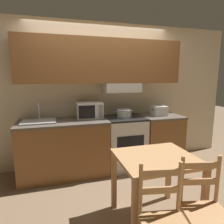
# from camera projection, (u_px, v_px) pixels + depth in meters

# --- Properties ---
(ground_plane) EXTENTS (16.00, 16.00, 0.00)m
(ground_plane) POSITION_uv_depth(u_px,v_px,m) (101.00, 161.00, 3.86)
(ground_plane) COLOR #7F664C
(wall_back) EXTENTS (5.20, 0.38, 2.55)m
(wall_back) POSITION_uv_depth(u_px,v_px,m) (102.00, 79.00, 3.53)
(wall_back) COLOR beige
(wall_back) RESTS_ON ground_plane
(lower_counter_main) EXTENTS (1.42, 0.68, 0.91)m
(lower_counter_main) POSITION_uv_depth(u_px,v_px,m) (64.00, 148.00, 3.28)
(lower_counter_main) COLOR brown
(lower_counter_main) RESTS_ON ground_plane
(lower_counter_right_stub) EXTENTS (0.71, 0.68, 0.91)m
(lower_counter_right_stub) POSITION_uv_depth(u_px,v_px,m) (159.00, 139.00, 3.76)
(lower_counter_right_stub) COLOR brown
(lower_counter_right_stub) RESTS_ON ground_plane
(stove_range) EXTENTS (0.67, 0.64, 0.91)m
(stove_range) POSITION_uv_depth(u_px,v_px,m) (124.00, 142.00, 3.58)
(stove_range) COLOR silver
(stove_range) RESTS_ON ground_plane
(cooking_pot) EXTENTS (0.34, 0.27, 0.14)m
(cooking_pot) POSITION_uv_depth(u_px,v_px,m) (124.00, 113.00, 3.46)
(cooking_pot) COLOR #B7BABF
(cooking_pot) RESTS_ON stove_range
(microwave) EXTENTS (0.43, 0.38, 0.27)m
(microwave) POSITION_uv_depth(u_px,v_px,m) (89.00, 110.00, 3.43)
(microwave) COLOR silver
(microwave) RESTS_ON lower_counter_main
(toaster) EXTENTS (0.26, 0.21, 0.17)m
(toaster) POSITION_uv_depth(u_px,v_px,m) (159.00, 111.00, 3.64)
(toaster) COLOR silver
(toaster) RESTS_ON lower_counter_right_stub
(sink_basin) EXTENTS (0.52, 0.39, 0.28)m
(sink_basin) POSITION_uv_depth(u_px,v_px,m) (39.00, 121.00, 3.10)
(sink_basin) COLOR #B7BABF
(sink_basin) RESTS_ON lower_counter_main
(dining_table) EXTENTS (0.83, 0.74, 0.76)m
(dining_table) POSITION_uv_depth(u_px,v_px,m) (156.00, 168.00, 2.18)
(dining_table) COLOR tan
(dining_table) RESTS_ON ground_plane
(chair_left_of_table) EXTENTS (0.44, 0.44, 0.90)m
(chair_left_of_table) POSITION_uv_depth(u_px,v_px,m) (164.00, 223.00, 1.63)
(chair_left_of_table) COLOR tan
(chair_left_of_table) RESTS_ON ground_plane
(chair_right_of_table) EXTENTS (0.46, 0.46, 0.90)m
(chair_right_of_table) POSITION_uv_depth(u_px,v_px,m) (205.00, 212.00, 1.77)
(chair_right_of_table) COLOR tan
(chair_right_of_table) RESTS_ON ground_plane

